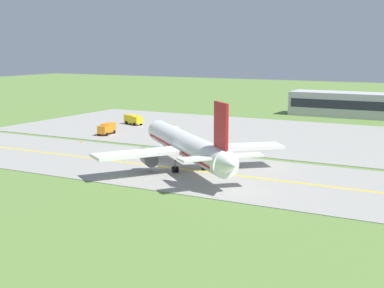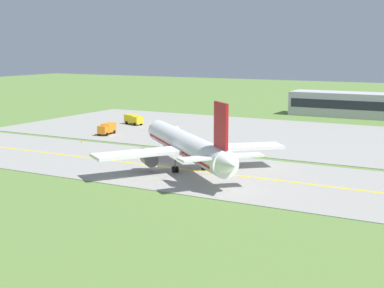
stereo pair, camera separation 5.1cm
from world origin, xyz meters
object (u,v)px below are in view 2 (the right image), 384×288
(airplane_lead, at_px, (187,146))
(service_truck_catering, at_px, (133,119))
(service_truck_baggage, at_px, (107,128))
(service_truck_fuel, at_px, (171,132))

(airplane_lead, height_order, service_truck_catering, airplane_lead)
(airplane_lead, distance_m, service_truck_catering, 55.88)
(airplane_lead, bearing_deg, service_truck_baggage, 145.64)
(service_truck_catering, bearing_deg, service_truck_baggage, -76.43)
(airplane_lead, distance_m, service_truck_baggage, 41.98)
(airplane_lead, height_order, service_truck_fuel, airplane_lead)
(service_truck_fuel, xyz_separation_m, service_truck_catering, (-20.36, 14.81, -0.00))
(service_truck_fuel, bearing_deg, service_truck_baggage, -173.52)
(service_truck_baggage, relative_size, service_truck_catering, 0.99)
(airplane_lead, xyz_separation_m, service_truck_baggage, (-34.59, 23.65, -2.60))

